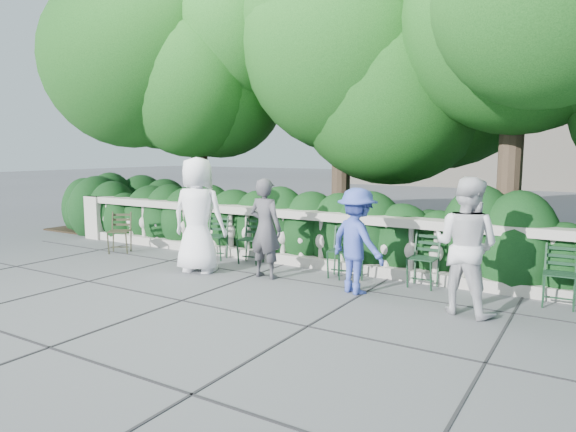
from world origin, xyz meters
The scene contains 15 objects.
ground centered at (0.00, 0.00, 0.00)m, with size 90.00×90.00×0.00m, color #4B4D52.
balustrade centered at (0.00, 1.80, 0.49)m, with size 12.00×0.44×1.00m.
shrub_hedge centered at (0.00, 3.00, 0.00)m, with size 15.00×2.60×1.70m, color black, non-canonical shape.
tree_canopy centered at (0.69, 3.19, 3.96)m, with size 15.04×6.52×6.78m.
chair_a centered at (-1.83, 1.23, 0.00)m, with size 0.44×0.48×0.84m, color black, non-canonical shape.
chair_b centered at (-1.05, 1.30, 0.00)m, with size 0.44×0.48×0.84m, color black, non-canonical shape.
chair_c centered at (0.83, 1.21, 0.00)m, with size 0.44×0.48×0.84m, color black, non-canonical shape.
chair_d centered at (1.02, 1.25, 0.00)m, with size 0.44×0.48×0.84m, color black, non-canonical shape.
chair_e centered at (3.97, 1.28, 0.00)m, with size 0.44×0.48×0.84m, color black, non-canonical shape.
chair_f centered at (2.12, 1.31, 0.00)m, with size 0.44×0.48×0.84m, color black, non-canonical shape.
chair_weathered centered at (-3.83, 0.71, 0.00)m, with size 0.44×0.48×0.84m, color black, non-canonical shape.
person_businessman centered at (-1.45, 0.44, 0.98)m, with size 0.96×0.62×1.96m, color white.
person_woman_grey centered at (-0.25, 0.71, 0.81)m, with size 0.59×0.39×1.63m, color #434247.
person_casual_man centered at (2.94, 0.52, 0.87)m, with size 0.85×0.66×1.75m, color silver.
person_older_blue centered at (1.39, 0.65, 0.77)m, with size 0.99×0.57×1.54m, color #384AA9.
Camera 1 is at (4.37, -6.09, 2.07)m, focal length 32.00 mm.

